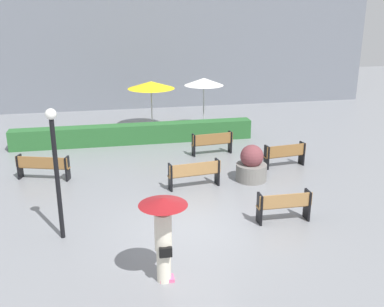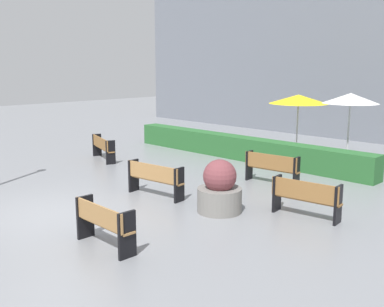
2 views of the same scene
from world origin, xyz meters
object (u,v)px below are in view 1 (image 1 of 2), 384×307
Objects in this scene: bench_far_left at (43,166)px; bench_back_row at (212,142)px; bench_far_right at (285,154)px; bench_near_right at (284,205)px; pedestrian_with_umbrella at (163,226)px; planter_pot at (251,165)px; bench_mid_center at (194,173)px; patio_umbrella_white at (204,82)px; lamp_post at (55,160)px; patio_umbrella_yellow at (151,85)px.

bench_back_row is at bearing 13.56° from bench_far_left.
bench_near_right is at bearing -112.67° from bench_far_right.
planter_pot is (3.85, 5.50, -0.83)m from pedestrian_with_umbrella.
patio_umbrella_white is (1.92, 7.16, 1.84)m from bench_mid_center.
bench_far_right is 1.28× the size of planter_pot.
bench_far_left is at bearing -166.44° from bench_back_row.
pedestrian_with_umbrella is 6.77m from planter_pot.
pedestrian_with_umbrella is at bearing -110.45° from bench_back_row.
bench_back_row is 0.84× the size of pedestrian_with_umbrella.
bench_mid_center reaches higher than bench_near_right.
bench_back_row is 0.96× the size of bench_mid_center.
bench_near_right is at bearing -2.71° from lamp_post.
lamp_post is 1.48× the size of patio_umbrella_yellow.
bench_mid_center is at bearing -113.24° from bench_back_row.
patio_umbrella_yellow is at bearing 53.18° from bench_far_left.
pedestrian_with_umbrella is 13.15m from patio_umbrella_yellow.
planter_pot is 0.37× the size of lamp_post.
bench_near_right is at bearing -89.69° from patio_umbrella_white.
pedestrian_with_umbrella is (-1.76, -5.22, 0.84)m from bench_mid_center.
patio_umbrella_yellow is at bearing 93.92° from bench_mid_center.
bench_far_right is at bearing 27.07° from lamp_post.
lamp_post is at bearing -121.60° from patio_umbrella_white.
patio_umbrella_white is at bearing 107.85° from bench_far_right.
bench_far_left is 7.33m from planter_pot.
patio_umbrella_white is (-1.87, 5.79, 1.86)m from bench_far_right.
bench_back_row is 3.13m from planter_pot.
bench_back_row is 3.64m from bench_mid_center.
bench_near_right is at bearing -85.08° from bench_back_row.
planter_pot is 7.12m from patio_umbrella_white.
bench_near_right is (0.54, -6.32, -0.01)m from bench_back_row.
planter_pot is at bearing -147.40° from bench_far_right.
bench_far_right is 0.80× the size of pedestrian_with_umbrella.
planter_pot is (-1.70, -1.08, 0.04)m from bench_far_right.
lamp_post is (-2.37, 2.54, 0.80)m from pedestrian_with_umbrella.
bench_far_right is at bearing -40.04° from bench_back_row.
bench_back_row is 5.18m from patio_umbrella_yellow.
bench_far_right is 6.37m from patio_umbrella_white.
pedestrian_with_umbrella is (3.32, -6.99, 0.86)m from bench_far_left.
bench_back_row is 8.37m from lamp_post.
bench_mid_center is 2.11m from planter_pot.
pedestrian_with_umbrella is (-5.55, -6.59, 0.86)m from bench_far_right.
patio_umbrella_yellow reaches higher than pedestrian_with_umbrella.
bench_far_right is 9.05m from lamp_post.
bench_near_right is at bearing 31.06° from pedestrian_with_umbrella.
bench_far_left is 7.76m from patio_umbrella_yellow.
planter_pot reaches higher than bench_mid_center.
pedestrian_with_umbrella is at bearing -108.60° from bench_mid_center.
bench_near_right is 0.44× the size of lamp_post.
bench_far_right is 1.07× the size of bench_near_right.
planter_pot is (7.17, -1.49, 0.04)m from bench_far_left.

